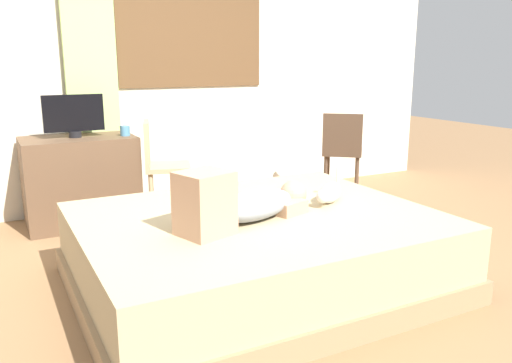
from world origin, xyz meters
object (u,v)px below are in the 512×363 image
at_px(cat, 330,193).
at_px(cup, 125,131).
at_px(person_lying, 243,203).
at_px(desk, 81,181).
at_px(tv_monitor, 74,115).
at_px(chair_spare, 342,148).
at_px(chair_by_desk, 160,162).
at_px(bed, 257,251).

bearing_deg(cat, cup, 117.65).
height_order(person_lying, cup, cup).
xyz_separation_m(person_lying, cup, (-0.21, 1.81, 0.21)).
distance_m(desk, tv_monitor, 0.55).
relative_size(cat, tv_monitor, 0.63).
bearing_deg(cat, tv_monitor, 125.42).
bearing_deg(chair_spare, cup, 172.85).
height_order(tv_monitor, cup, tv_monitor).
distance_m(person_lying, cup, 1.84).
bearing_deg(tv_monitor, chair_spare, -8.27).
relative_size(cup, chair_spare, 0.10).
bearing_deg(chair_spare, tv_monitor, 171.73).
bearing_deg(person_lying, chair_by_desk, 88.33).
relative_size(cat, chair_spare, 0.35).
distance_m(person_lying, cat, 0.69).
bearing_deg(bed, chair_spare, 40.00).
xyz_separation_m(bed, person_lying, (-0.14, -0.11, 0.35)).
bearing_deg(cat, desk, 125.08).
distance_m(tv_monitor, chair_by_desk, 0.79).
height_order(cup, chair_spare, chair_spare).
bearing_deg(cat, chair_spare, 50.53).
xyz_separation_m(tv_monitor, chair_by_desk, (0.65, -0.19, -0.41)).
height_order(desk, chair_spare, chair_spare).
distance_m(bed, chair_spare, 2.27).
height_order(desk, chair_by_desk, chair_by_desk).
bearing_deg(cup, bed, -78.32).
xyz_separation_m(desk, cup, (0.37, -0.10, 0.41)).
relative_size(person_lying, cup, 10.79).
relative_size(bed, chair_by_desk, 2.47).
xyz_separation_m(desk, chair_by_desk, (0.63, -0.19, 0.14)).
height_order(chair_by_desk, chair_spare, same).
xyz_separation_m(cup, chair_by_desk, (0.26, -0.09, -0.27)).
bearing_deg(person_lying, chair_spare, 39.74).
bearing_deg(desk, cat, -54.92).
bearing_deg(desk, chair_by_desk, -16.67).
bearing_deg(bed, tv_monitor, 112.32).
bearing_deg(chair_by_desk, desk, 163.33).
relative_size(desk, chair_spare, 1.05).
relative_size(person_lying, cat, 3.06).
xyz_separation_m(bed, chair_spare, (1.72, 1.45, 0.28)).
xyz_separation_m(bed, chair_by_desk, (-0.09, 1.62, 0.28)).
relative_size(person_lying, chair_by_desk, 1.08).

